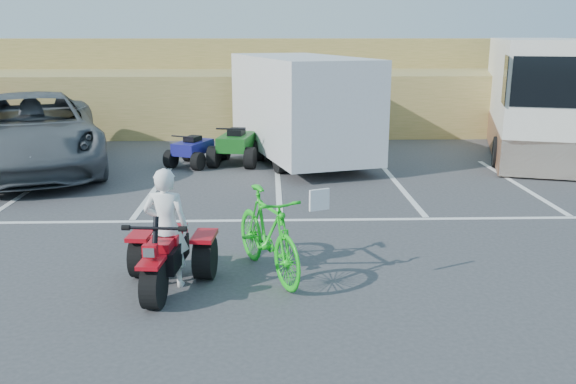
{
  "coord_description": "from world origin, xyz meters",
  "views": [
    {
      "loc": [
        -0.18,
        -8.19,
        3.29
      ],
      "look_at": [
        0.09,
        0.61,
        1.0
      ],
      "focal_mm": 38.0,
      "sensor_mm": 36.0,
      "label": 1
    }
  ],
  "objects_px": {
    "rv_motorhome": "(532,102)",
    "grey_pickup": "(33,132)",
    "rider": "(166,228)",
    "red_trike_atv": "(166,289)",
    "cargo_trailer": "(299,105)",
    "quad_atv_blue": "(194,166)",
    "green_dirt_bike": "(268,233)",
    "quad_atv_green": "(237,164)"
  },
  "relations": [
    {
      "from": "rv_motorhome",
      "to": "grey_pickup",
      "type": "bearing_deg",
      "value": -152.61
    },
    {
      "from": "rider",
      "to": "grey_pickup",
      "type": "height_order",
      "value": "grey_pickup"
    },
    {
      "from": "red_trike_atv",
      "to": "grey_pickup",
      "type": "relative_size",
      "value": 0.23
    },
    {
      "from": "cargo_trailer",
      "to": "quad_atv_blue",
      "type": "xyz_separation_m",
      "value": [
        -2.76,
        -0.75,
        -1.47
      ]
    },
    {
      "from": "grey_pickup",
      "to": "cargo_trailer",
      "type": "distance_m",
      "value": 6.75
    },
    {
      "from": "grey_pickup",
      "to": "quad_atv_blue",
      "type": "xyz_separation_m",
      "value": [
        3.89,
        0.33,
        -0.94
      ]
    },
    {
      "from": "red_trike_atv",
      "to": "rv_motorhome",
      "type": "height_order",
      "value": "rv_motorhome"
    },
    {
      "from": "rider",
      "to": "rv_motorhome",
      "type": "xyz_separation_m",
      "value": [
        9.04,
        9.92,
        0.54
      ]
    },
    {
      "from": "grey_pickup",
      "to": "rv_motorhome",
      "type": "distance_m",
      "value": 13.75
    },
    {
      "from": "quad_atv_blue",
      "to": "rv_motorhome",
      "type": "bearing_deg",
      "value": 37.14
    },
    {
      "from": "red_trike_atv",
      "to": "rv_motorhome",
      "type": "bearing_deg",
      "value": 53.62
    },
    {
      "from": "quad_atv_blue",
      "to": "green_dirt_bike",
      "type": "bearing_deg",
      "value": -51.13
    },
    {
      "from": "red_trike_atv",
      "to": "grey_pickup",
      "type": "bearing_deg",
      "value": 126.2
    },
    {
      "from": "cargo_trailer",
      "to": "quad_atv_blue",
      "type": "height_order",
      "value": "cargo_trailer"
    },
    {
      "from": "red_trike_atv",
      "to": "quad_atv_blue",
      "type": "height_order",
      "value": "red_trike_atv"
    },
    {
      "from": "rider",
      "to": "grey_pickup",
      "type": "relative_size",
      "value": 0.24
    },
    {
      "from": "green_dirt_bike",
      "to": "cargo_trailer",
      "type": "xyz_separation_m",
      "value": [
        0.83,
        8.15,
        0.86
      ]
    },
    {
      "from": "grey_pickup",
      "to": "cargo_trailer",
      "type": "bearing_deg",
      "value": -10.2
    },
    {
      "from": "rider",
      "to": "quad_atv_green",
      "type": "relative_size",
      "value": 1.02
    },
    {
      "from": "red_trike_atv",
      "to": "cargo_trailer",
      "type": "bearing_deg",
      "value": 81.36
    },
    {
      "from": "grey_pickup",
      "to": "quad_atv_blue",
      "type": "relative_size",
      "value": 5.16
    },
    {
      "from": "cargo_trailer",
      "to": "rv_motorhome",
      "type": "height_order",
      "value": "rv_motorhome"
    },
    {
      "from": "quad_atv_blue",
      "to": "quad_atv_green",
      "type": "bearing_deg",
      "value": 33.28
    },
    {
      "from": "red_trike_atv",
      "to": "grey_pickup",
      "type": "height_order",
      "value": "grey_pickup"
    },
    {
      "from": "rv_motorhome",
      "to": "quad_atv_green",
      "type": "xyz_separation_m",
      "value": [
        -8.52,
        -2.02,
        -1.35
      ]
    },
    {
      "from": "green_dirt_bike",
      "to": "cargo_trailer",
      "type": "height_order",
      "value": "cargo_trailer"
    },
    {
      "from": "red_trike_atv",
      "to": "green_dirt_bike",
      "type": "relative_size",
      "value": 0.77
    },
    {
      "from": "rider",
      "to": "quad_atv_green",
      "type": "xyz_separation_m",
      "value": [
        0.52,
        7.89,
        -0.81
      ]
    },
    {
      "from": "green_dirt_bike",
      "to": "quad_atv_blue",
      "type": "xyz_separation_m",
      "value": [
        -1.93,
        7.4,
        -0.61
      ]
    },
    {
      "from": "grey_pickup",
      "to": "cargo_trailer",
      "type": "relative_size",
      "value": 1.08
    },
    {
      "from": "rider",
      "to": "rv_motorhome",
      "type": "bearing_deg",
      "value": -126.76
    },
    {
      "from": "rider",
      "to": "green_dirt_bike",
      "type": "xyz_separation_m",
      "value": [
        1.34,
        0.32,
        -0.2
      ]
    },
    {
      "from": "cargo_trailer",
      "to": "quad_atv_green",
      "type": "distance_m",
      "value": 2.29
    },
    {
      "from": "quad_atv_green",
      "to": "quad_atv_blue",
      "type": "bearing_deg",
      "value": -159.88
    },
    {
      "from": "green_dirt_bike",
      "to": "grey_pickup",
      "type": "bearing_deg",
      "value": 105.95
    },
    {
      "from": "rider",
      "to": "cargo_trailer",
      "type": "relative_size",
      "value": 0.26
    },
    {
      "from": "rider",
      "to": "cargo_trailer",
      "type": "distance_m",
      "value": 8.77
    },
    {
      "from": "red_trike_atv",
      "to": "quad_atv_blue",
      "type": "xyz_separation_m",
      "value": [
        -0.58,
        7.87,
        0.0
      ]
    },
    {
      "from": "red_trike_atv",
      "to": "grey_pickup",
      "type": "distance_m",
      "value": 8.81
    },
    {
      "from": "grey_pickup",
      "to": "quad_atv_blue",
      "type": "height_order",
      "value": "grey_pickup"
    },
    {
      "from": "quad_atv_blue",
      "to": "quad_atv_green",
      "type": "xyz_separation_m",
      "value": [
        1.11,
        0.18,
        0.0
      ]
    },
    {
      "from": "grey_pickup",
      "to": "cargo_trailer",
      "type": "xyz_separation_m",
      "value": [
        6.65,
        1.08,
        0.54
      ]
    }
  ]
}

